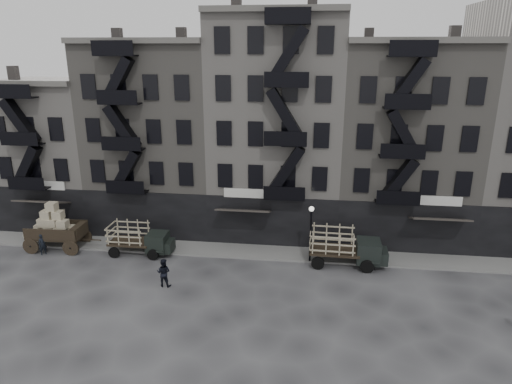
# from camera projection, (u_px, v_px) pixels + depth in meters

# --- Properties ---
(ground) EXTENTS (140.00, 140.00, 0.00)m
(ground) POSITION_uv_depth(u_px,v_px,m) (264.00, 277.00, 30.65)
(ground) COLOR #38383A
(ground) RESTS_ON ground
(sidewalk) EXTENTS (55.00, 2.50, 0.15)m
(sidewalk) POSITION_uv_depth(u_px,v_px,m) (269.00, 252.00, 34.17)
(sidewalk) COLOR slate
(sidewalk) RESTS_ON ground
(building_west) EXTENTS (10.00, 11.35, 13.20)m
(building_west) POSITION_uv_depth(u_px,v_px,m) (53.00, 150.00, 40.49)
(building_west) COLOR #ABA49D
(building_west) RESTS_ON ground
(building_midwest) EXTENTS (10.00, 11.35, 16.20)m
(building_midwest) POSITION_uv_depth(u_px,v_px,m) (161.00, 136.00, 38.83)
(building_midwest) COLOR slate
(building_midwest) RESTS_ON ground
(building_center) EXTENTS (10.00, 11.35, 18.20)m
(building_center) POSITION_uv_depth(u_px,v_px,m) (278.00, 127.00, 37.32)
(building_center) COLOR #ABA49D
(building_center) RESTS_ON ground
(building_mideast) EXTENTS (10.00, 11.35, 16.20)m
(building_mideast) POSITION_uv_depth(u_px,v_px,m) (402.00, 142.00, 36.43)
(building_mideast) COLOR slate
(building_mideast) RESTS_ON ground
(lamp_post) EXTENTS (0.36, 0.36, 4.28)m
(lamp_post) POSITION_uv_depth(u_px,v_px,m) (311.00, 227.00, 31.89)
(lamp_post) COLOR black
(lamp_post) RESTS_ON ground
(horse) EXTENTS (2.26, 1.60, 1.74)m
(horse) POSITION_uv_depth(u_px,v_px,m) (29.00, 236.00, 35.06)
(horse) COLOR silver
(horse) RESTS_ON ground
(wagon) EXTENTS (4.38, 2.44, 3.65)m
(wagon) POSITION_uv_depth(u_px,v_px,m) (54.00, 223.00, 34.40)
(wagon) COLOR black
(wagon) RESTS_ON ground
(stake_truck_west) EXTENTS (4.75, 2.00, 2.37)m
(stake_truck_west) POSITION_uv_depth(u_px,v_px,m) (139.00, 237.00, 33.73)
(stake_truck_west) COLOR black
(stake_truck_west) RESTS_ON ground
(stake_truck_east) EXTENTS (5.43, 2.38, 2.69)m
(stake_truck_east) POSITION_uv_depth(u_px,v_px,m) (346.00, 245.00, 31.98)
(stake_truck_east) COLOR black
(stake_truck_east) RESTS_ON ground
(pedestrian_west) EXTENTS (0.68, 0.69, 1.61)m
(pedestrian_west) POSITION_uv_depth(u_px,v_px,m) (43.00, 244.00, 33.80)
(pedestrian_west) COLOR black
(pedestrian_west) RESTS_ON ground
(pedestrian_mid) EXTENTS (0.97, 0.78, 1.90)m
(pedestrian_mid) POSITION_uv_depth(u_px,v_px,m) (164.00, 273.00, 29.30)
(pedestrian_mid) COLOR black
(pedestrian_mid) RESTS_ON ground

